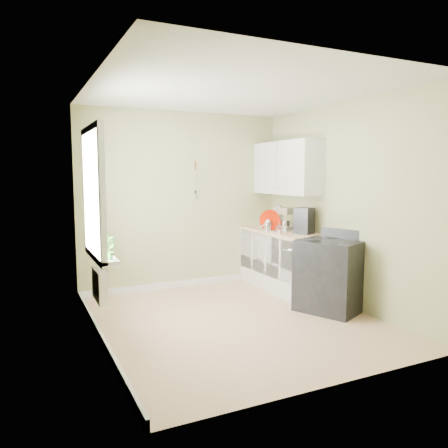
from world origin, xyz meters
name	(u,v)px	position (x,y,z in m)	size (l,w,h in m)	color
floor	(236,321)	(0.00, 0.00, -0.01)	(3.20, 3.60, 0.02)	tan
ceiling	(236,90)	(0.00, 0.00, 2.71)	(3.20, 3.60, 0.02)	white
wall_back	(183,201)	(0.00, 1.81, 1.35)	(3.20, 0.02, 2.70)	tan
wall_left	(95,215)	(-1.61, 0.00, 1.35)	(0.02, 3.60, 2.70)	tan
wall_right	(344,205)	(1.61, 0.00, 1.35)	(0.02, 3.60, 2.70)	tan
base_cabinets	(282,261)	(1.30, 1.00, 0.43)	(0.60, 1.60, 0.87)	white
countertop	(282,232)	(1.29, 1.00, 0.89)	(0.64, 1.60, 0.04)	#E0B389
upper_cabinets	(287,168)	(1.43, 1.10, 1.85)	(0.35, 1.40, 0.80)	white
window	(92,194)	(-1.58, 0.30, 1.55)	(0.06, 1.14, 1.44)	white
window_sill	(101,255)	(-1.51, 0.30, 0.88)	(0.18, 1.14, 0.04)	white
radiator	(100,285)	(-1.54, 0.25, 0.55)	(0.12, 0.50, 0.35)	white
wall_utensils	(195,187)	(0.20, 1.78, 1.56)	(0.02, 0.14, 0.58)	#E0B389
stove	(330,275)	(1.28, -0.17, 0.47)	(0.94, 0.95, 1.04)	black
stand_mixer	(283,220)	(1.30, 0.99, 1.07)	(0.26, 0.35, 0.39)	#B2B2B7
kettle	(268,225)	(1.05, 1.02, 1.00)	(0.17, 0.10, 0.18)	silver
coffee_maker	(304,221)	(1.37, 0.55, 1.09)	(0.29, 0.30, 0.37)	black
red_tray	(270,220)	(1.11, 1.06, 1.07)	(0.32, 0.32, 0.02)	#B51500
jar	(279,231)	(1.05, 0.70, 0.95)	(0.07, 0.07, 0.08)	#C0AC98
plant_a	(109,247)	(-1.50, -0.14, 1.03)	(0.14, 0.10, 0.26)	#388129
plant_b	(102,238)	(-1.50, 0.30, 1.06)	(0.18, 0.14, 0.32)	#388129
plant_c	(95,235)	(-1.50, 0.71, 1.05)	(0.17, 0.17, 0.30)	#388129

